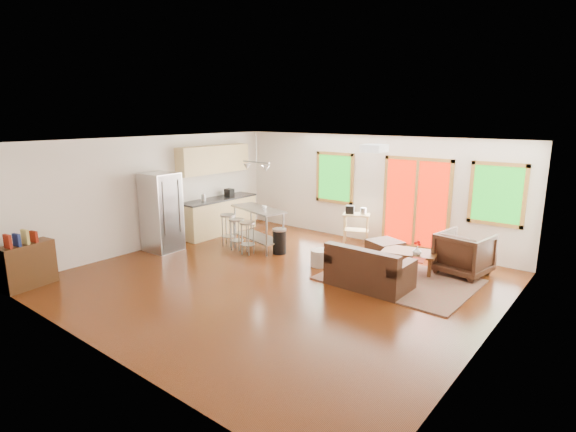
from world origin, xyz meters
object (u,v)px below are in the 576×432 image
Objects in this scene: rug at (398,279)px; kitchen_cart at (356,218)px; ottoman at (385,250)px; refrigerator at (162,212)px; armchair at (464,252)px; island at (258,221)px; loveseat at (368,271)px; coffee_table at (410,254)px.

kitchen_cart is at bearing 139.74° from rug.
refrigerator reaches higher than ottoman.
armchair reaches higher than ottoman.
island reaches higher than rug.
rug is at bearing -40.26° from kitchen_cart.
armchair is 1.48× the size of ottoman.
refrigerator is at bearing -149.57° from ottoman.
loveseat is 0.82× the size of refrigerator.
kitchen_cart is at bearing 41.23° from refrigerator.
coffee_table is 3.55m from island.
rug is 0.71m from coffee_table.
ottoman reaches higher than rug.
refrigerator reaches higher than coffee_table.
refrigerator is at bearing -156.55° from coffee_table.
loveseat is at bearing -113.83° from rug.
ottoman is 5.09m from refrigerator.
rug is 1.67× the size of island.
ottoman is at bearing 27.27° from refrigerator.
refrigerator reaches higher than loveseat.
loveseat is 4.96m from refrigerator.
island is 1.68× the size of kitchen_cart.
coffee_table is 5.54m from refrigerator.
rug is 3.59m from island.
loveseat is 1.71m from ottoman.
refrigerator is (-4.35, -2.55, 0.69)m from ottoman.
kitchen_cart is (1.65, 1.65, -0.00)m from island.
refrigerator is (-5.13, -1.58, 0.89)m from rug.
ottoman is 0.39× the size of island.
loveseat is at bearing 7.55° from refrigerator.
loveseat is 1.30× the size of coffee_table.
armchair is 2.79m from kitchen_cart.
loveseat is 1.30m from coffee_table.
armchair is at bearing 3.92° from ottoman.
rug is 1.49× the size of refrigerator.
rug is 2.36× the size of coffee_table.
ottoman is at bearing 107.61° from loveseat.
island is 2.33m from kitchen_cart.
island reaches higher than armchair.
coffee_table is 0.63× the size of refrigerator.
armchair is at bearing 27.27° from coffee_table.
loveseat is 3.32m from island.
ottoman is (-0.71, 0.36, -0.15)m from coffee_table.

